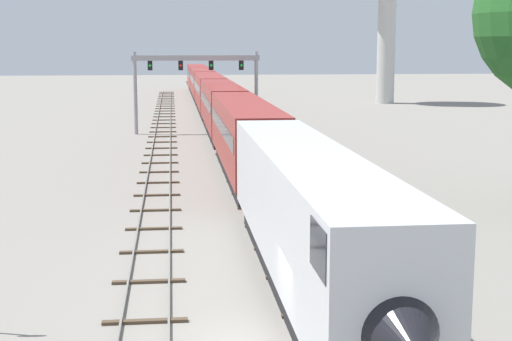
# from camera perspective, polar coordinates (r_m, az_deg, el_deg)

# --- Properties ---
(track_main) EXTENTS (2.60, 200.00, 0.16)m
(track_main) POSITION_cam_1_polar(r_m,az_deg,el_deg) (81.02, -3.01, 3.43)
(track_main) COLOR slate
(track_main) RESTS_ON ground
(track_near) EXTENTS (2.60, 160.00, 0.16)m
(track_near) POSITION_cam_1_polar(r_m,az_deg,el_deg) (61.04, -7.09, 1.44)
(track_near) COLOR slate
(track_near) RESTS_ON ground
(passenger_train) EXTENTS (3.04, 137.57, 4.80)m
(passenger_train) POSITION_cam_1_polar(r_m,az_deg,el_deg) (83.43, -3.13, 5.35)
(passenger_train) COLOR silver
(passenger_train) RESTS_ON ground
(signal_gantry) EXTENTS (12.10, 0.49, 7.77)m
(signal_gantry) POSITION_cam_1_polar(r_m,az_deg,el_deg) (73.28, -4.49, 7.21)
(signal_gantry) COLOR #999BA0
(signal_gantry) RESTS_ON ground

